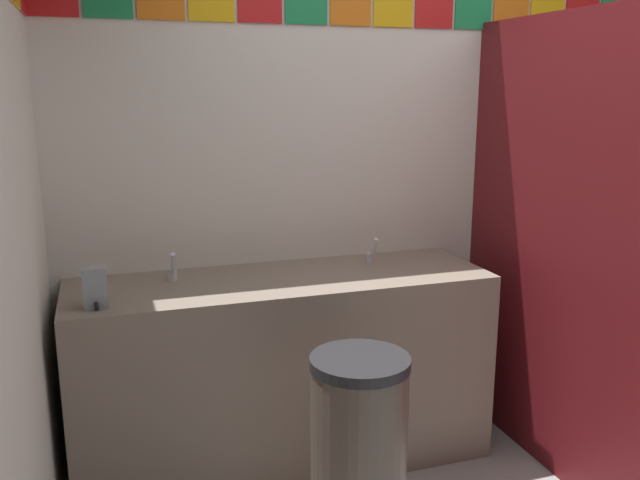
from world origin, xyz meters
TOP-DOWN VIEW (x-y plane):
  - wall_back at (0.00, 1.47)m, footprint 3.67×0.09m
  - vanity_counter at (-0.85, 1.14)m, footprint 1.87×0.59m
  - faucet_left at (-1.32, 1.23)m, footprint 0.04×0.10m
  - faucet_right at (-0.39, 1.23)m, footprint 0.04×0.10m
  - soap_dispenser at (-1.64, 0.97)m, footprint 0.09×0.09m
  - toilet at (0.87, 1.05)m, footprint 0.39×0.49m
  - trash_bin at (-0.76, 0.44)m, footprint 0.36×0.36m

SIDE VIEW (x-z plane):
  - toilet at x=0.87m, z-range -0.07..0.67m
  - trash_bin at x=-0.76m, z-range 0.00..0.78m
  - vanity_counter at x=-0.85m, z-range 0.01..0.90m
  - faucet_left at x=-1.32m, z-range 0.87..1.01m
  - faucet_right at x=-0.39m, z-range 0.87..1.01m
  - soap_dispenser at x=-1.64m, z-range 0.89..1.05m
  - wall_back at x=0.00m, z-range 0.01..2.61m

